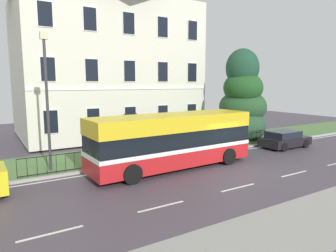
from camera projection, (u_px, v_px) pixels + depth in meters
name	position (u px, v px, depth m)	size (l,w,h in m)	color
ground_plane	(230.00, 167.00, 16.91)	(60.00, 56.00, 0.18)	#453D47
georgian_townhouse	(105.00, 57.00, 27.23)	(15.04, 10.43, 13.74)	beige
iron_verge_railing	(170.00, 148.00, 18.87)	(17.27, 0.04, 0.97)	black
evergreen_tree	(243.00, 103.00, 24.87)	(4.04, 4.11, 7.71)	#423328
single_decker_bus	(173.00, 140.00, 16.53)	(9.49, 2.90, 2.98)	#B11B1D
parked_hatchback_00	(284.00, 139.00, 22.03)	(3.77, 1.91, 1.23)	black
street_lamp_post	(47.00, 93.00, 15.33)	(0.36, 0.24, 7.05)	#333338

